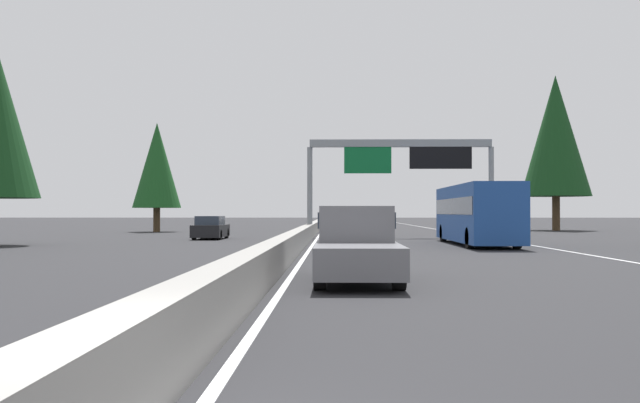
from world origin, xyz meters
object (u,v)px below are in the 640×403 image
(sedan_far_center, at_px, (339,223))
(conifer_right_mid, at_px, (556,136))
(pickup_mid_right, at_px, (356,244))
(conifer_left_near, at_px, (157,165))
(bus_far_left, at_px, (476,212))
(oncoming_near, at_px, (211,228))
(sedan_near_center, at_px, (337,218))
(sign_gantry_overhead, at_px, (403,160))

(sedan_far_center, relative_size, conifer_right_mid, 0.30)
(pickup_mid_right, relative_size, sedan_far_center, 1.27)
(conifer_left_near, bearing_deg, conifer_right_mid, -81.65)
(bus_far_left, height_order, oncoming_near, bus_far_left)
(pickup_mid_right, distance_m, conifer_left_near, 46.34)
(conifer_left_near, bearing_deg, sedan_far_center, -60.43)
(sedan_near_center, bearing_deg, sedan_far_center, -179.93)
(bus_far_left, distance_m, conifer_right_mid, 32.70)
(sign_gantry_overhead, bearing_deg, bus_far_left, -165.32)
(pickup_mid_right, relative_size, sedan_near_center, 1.27)
(oncoming_near, distance_m, conifer_right_mid, 36.74)
(sign_gantry_overhead, bearing_deg, oncoming_near, 104.42)
(sedan_far_center, height_order, oncoming_near, same)
(pickup_mid_right, xyz_separation_m, oncoming_near, (26.95, 8.45, -0.23))
(sedan_near_center, bearing_deg, oncoming_near, 173.69)
(oncoming_near, xyz_separation_m, conifer_left_near, (16.25, 7.59, 5.10))
(bus_far_left, xyz_separation_m, conifer_left_near, (23.71, 22.93, 4.07))
(sign_gantry_overhead, relative_size, pickup_mid_right, 2.26)
(bus_far_left, distance_m, oncoming_near, 17.09)
(bus_far_left, distance_m, sedan_far_center, 33.52)
(sign_gantry_overhead, xyz_separation_m, bus_far_left, (-10.69, -2.80, -3.57))
(bus_far_left, relative_size, oncoming_near, 2.61)
(pickup_mid_right, xyz_separation_m, conifer_left_near, (43.20, 16.04, 4.87))
(sedan_far_center, bearing_deg, conifer_right_mid, -100.48)
(oncoming_near, bearing_deg, bus_far_left, 64.05)
(oncoming_near, bearing_deg, sign_gantry_overhead, 104.42)
(oncoming_near, distance_m, conifer_left_near, 18.65)
(pickup_mid_right, distance_m, conifer_right_mid, 53.13)
(conifer_right_mid, height_order, conifer_left_near, conifer_right_mid)
(bus_far_left, xyz_separation_m, oncoming_near, (7.46, 15.34, -1.03))
(conifer_right_mid, bearing_deg, bus_far_left, 155.44)
(conifer_right_mid, bearing_deg, pickup_mid_right, 157.44)
(oncoming_near, relative_size, conifer_left_near, 0.46)
(pickup_mid_right, xyz_separation_m, sedan_far_center, (52.26, 0.08, -0.23))
(conifer_right_mid, xyz_separation_m, conifer_left_near, (-5.31, 36.20, -3.08))
(conifer_left_near, bearing_deg, oncoming_near, -154.95)
(bus_far_left, distance_m, conifer_left_near, 33.24)
(sedan_far_center, height_order, sedan_near_center, same)
(sedan_far_center, relative_size, oncoming_near, 1.00)
(pickup_mid_right, bearing_deg, sedan_far_center, 0.09)
(sign_gantry_overhead, bearing_deg, sedan_far_center, 10.69)
(sedan_near_center, distance_m, conifer_left_near, 61.17)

